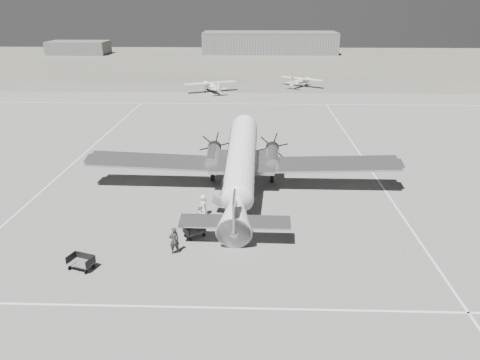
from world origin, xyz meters
The scene contains 16 objects.
ground centered at (0.00, 0.00, 0.00)m, with size 260.00×260.00×0.00m, color slate.
taxi_line_near centered at (0.00, -14.00, 0.01)m, with size 60.00×0.15×0.01m, color silver.
taxi_line_right centered at (12.00, 0.00, 0.01)m, with size 0.15×80.00×0.01m, color silver.
taxi_line_left centered at (-18.00, 10.00, 0.01)m, with size 0.15×60.00×0.01m, color silver.
taxi_line_horizon centered at (0.00, 40.00, 0.01)m, with size 90.00×0.15×0.01m, color silver.
grass_infield centered at (0.00, 95.00, 0.00)m, with size 260.00×90.00×0.01m, color #5B594C.
hangar_main centered at (5.00, 120.00, 3.30)m, with size 42.00×14.00×6.60m.
shed_secondary centered at (-55.00, 115.00, 2.00)m, with size 18.00×10.00×4.00m, color #525252.
dc3_airliner centered at (-0.59, 1.64, 2.64)m, with size 27.72×19.23×5.28m, color #A9A9AC, non-canonical shape.
light_plane_left centered at (-7.42, 49.94, 1.02)m, with size 9.80×7.95×2.03m, color silver, non-canonical shape.
light_plane_right centered at (9.39, 56.45, 0.94)m, with size 9.04×7.33×1.88m, color silver, non-canonical shape.
baggage_cart_near centered at (-3.61, -5.90, 0.42)m, with size 1.49×1.05×0.84m, color #525252, non-canonical shape.
baggage_cart_far centered at (-10.06, -10.36, 0.45)m, with size 1.60×1.13×0.91m, color #525252, non-canonical shape.
ground_crew centered at (-4.63, -8.21, 0.93)m, with size 0.68×0.45×1.87m, color #282828.
ramp_agent centered at (-3.37, -3.74, 0.75)m, with size 0.73×0.57×1.50m, color silver.
passenger centered at (-3.35, -2.38, 0.86)m, with size 0.84×0.54×1.71m, color silver.
Camera 1 is at (0.53, -35.05, 15.45)m, focal length 35.00 mm.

